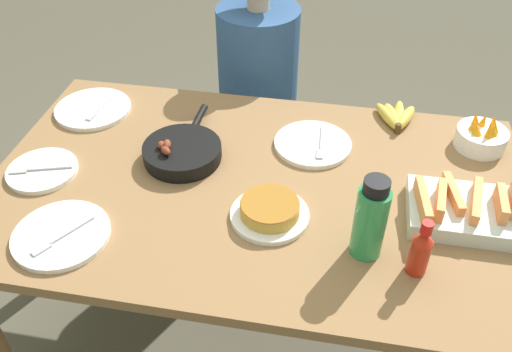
{
  "coord_description": "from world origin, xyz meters",
  "views": [
    {
      "loc": [
        0.22,
        -1.22,
        1.84
      ],
      "look_at": [
        0.0,
        0.0,
        0.8
      ],
      "focal_mm": 38.0,
      "sensor_mm": 36.0,
      "label": 1
    }
  ],
  "objects": [
    {
      "name": "frittata_plate_center",
      "position": [
        0.06,
        -0.14,
        0.8
      ],
      "size": [
        0.22,
        0.22,
        0.06
      ],
      "color": "white",
      "rests_on": "dining_table"
    },
    {
      "name": "empty_plate_mid_edge",
      "position": [
        -0.66,
        -0.07,
        0.78
      ],
      "size": [
        0.22,
        0.22,
        0.02
      ],
      "color": "white",
      "rests_on": "dining_table"
    },
    {
      "name": "empty_plate_near_front",
      "position": [
        -0.48,
        -0.31,
        0.78
      ],
      "size": [
        0.26,
        0.26,
        0.02
      ],
      "color": "white",
      "rests_on": "dining_table"
    },
    {
      "name": "water_bottle",
      "position": [
        0.33,
        -0.21,
        0.89
      ],
      "size": [
        0.08,
        0.08,
        0.24
      ],
      "color": "#2D9351",
      "rests_on": "dining_table"
    },
    {
      "name": "melon_tray",
      "position": [
        0.6,
        -0.04,
        0.81
      ],
      "size": [
        0.31,
        0.22,
        0.1
      ],
      "color": "silver",
      "rests_on": "dining_table"
    },
    {
      "name": "person_figure",
      "position": [
        -0.13,
        0.74,
        0.52
      ],
      "size": [
        0.36,
        0.36,
        1.24
      ],
      "color": "black",
      "rests_on": "ground_plane"
    },
    {
      "name": "empty_plate_far_right",
      "position": [
        -0.65,
        0.29,
        0.78
      ],
      "size": [
        0.27,
        0.27,
        0.02
      ],
      "color": "white",
      "rests_on": "dining_table"
    },
    {
      "name": "banana_bunch",
      "position": [
        0.42,
        0.42,
        0.79
      ],
      "size": [
        0.16,
        0.19,
        0.04
      ],
      "color": "gold",
      "rests_on": "dining_table"
    },
    {
      "name": "hot_sauce_bottle",
      "position": [
        0.46,
        -0.26,
        0.85
      ],
      "size": [
        0.05,
        0.05,
        0.17
      ],
      "color": "#B72814",
      "rests_on": "dining_table"
    },
    {
      "name": "fruit_bowl_mango",
      "position": [
        0.68,
        0.32,
        0.81
      ],
      "size": [
        0.16,
        0.16,
        0.12
      ],
      "color": "white",
      "rests_on": "dining_table"
    },
    {
      "name": "empty_plate_far_left",
      "position": [
        0.15,
        0.22,
        0.78
      ],
      "size": [
        0.25,
        0.25,
        0.02
      ],
      "color": "white",
      "rests_on": "dining_table"
    },
    {
      "name": "skillet",
      "position": [
        -0.25,
        0.08,
        0.8
      ],
      "size": [
        0.25,
        0.38,
        0.08
      ],
      "rotation": [
        0.0,
        0.0,
        1.54
      ],
      "color": "black",
      "rests_on": "dining_table"
    },
    {
      "name": "dining_table",
      "position": [
        0.0,
        0.0,
        0.67
      ],
      "size": [
        1.62,
        0.97,
        0.77
      ],
      "color": "olive",
      "rests_on": "ground_plane"
    },
    {
      "name": "ground_plane",
      "position": [
        0.0,
        0.0,
        0.0
      ],
      "size": [
        14.0,
        14.0,
        0.0
      ],
      "primitive_type": "plane",
      "color": "#565142"
    }
  ]
}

